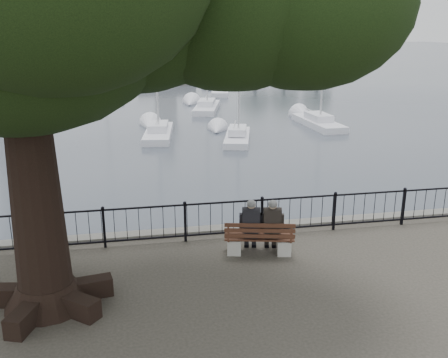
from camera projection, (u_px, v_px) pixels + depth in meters
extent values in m
cube|color=#5E5C59|center=(221.00, 248.00, 13.53)|extent=(200.00, 0.40, 1.20)
plane|color=#2F3742|center=(137.00, 57.00, 107.65)|extent=(260.00, 260.00, 0.00)
cube|color=black|center=(224.00, 202.00, 12.63)|extent=(22.00, 0.04, 0.04)
cube|color=black|center=(224.00, 233.00, 12.87)|extent=(22.00, 0.04, 0.04)
cube|color=#A4A091|center=(234.00, 246.00, 12.03)|extent=(0.41, 0.47, 0.37)
cube|color=#A4A091|center=(284.00, 246.00, 11.98)|extent=(0.41, 0.47, 0.37)
cube|color=#3D2116|center=(259.00, 237.00, 11.94)|extent=(1.72, 0.82, 0.04)
cube|color=#3D2116|center=(260.00, 231.00, 11.62)|extent=(1.62, 0.40, 0.37)
cube|color=black|center=(251.00, 233.00, 11.92)|extent=(0.38, 0.34, 0.22)
cube|color=black|center=(251.00, 221.00, 11.72)|extent=(0.44, 0.30, 0.55)
sphere|color=tan|center=(251.00, 205.00, 11.65)|extent=(0.21, 0.21, 0.21)
ellipsoid|color=slate|center=(251.00, 204.00, 11.61)|extent=(0.22, 0.22, 0.19)
cube|color=black|center=(250.00, 240.00, 12.27)|extent=(0.38, 0.46, 0.41)
cube|color=black|center=(272.00, 233.00, 11.90)|extent=(0.38, 0.34, 0.22)
cube|color=black|center=(272.00, 221.00, 11.71)|extent=(0.44, 0.30, 0.55)
sphere|color=tan|center=(273.00, 205.00, 11.63)|extent=(0.21, 0.21, 0.21)
ellipsoid|color=slate|center=(273.00, 204.00, 11.60)|extent=(0.22, 0.22, 0.19)
cube|color=black|center=(271.00, 241.00, 12.25)|extent=(0.38, 0.46, 0.41)
cone|color=black|center=(47.00, 293.00, 9.77)|extent=(1.65, 1.65, 0.48)
cone|color=black|center=(32.00, 162.00, 8.99)|extent=(1.07, 1.07, 5.82)
ellipsoid|color=black|center=(13.00, 2.00, 8.20)|extent=(5.62, 5.62, 4.38)
ellipsoid|color=black|center=(305.00, 4.00, 8.81)|extent=(3.88, 3.88, 3.02)
cube|color=#5E5C59|center=(6.00, 72.00, 65.74)|extent=(9.45, 9.45, 1.40)
cube|color=#5E5C59|center=(165.00, 78.00, 58.03)|extent=(6.44, 6.44, 1.40)
cube|color=#A4A091|center=(164.00, 54.00, 57.26)|extent=(2.36, 2.79, 4.30)
cube|color=#5E5C59|center=(163.00, 34.00, 56.59)|extent=(2.79, 3.21, 0.30)
cube|color=#A4A091|center=(163.00, 25.00, 56.62)|extent=(1.40, 2.36, 1.50)
cube|color=#A4A091|center=(163.00, 18.00, 55.40)|extent=(1.61, 1.07, 1.72)
sphere|color=#A4A091|center=(163.00, 7.00, 54.65)|extent=(1.83, 1.83, 1.83)
cube|color=white|center=(159.00, 135.00, 29.58)|extent=(2.17, 5.51, 0.60)
cube|color=white|center=(158.00, 127.00, 29.44)|extent=(1.37, 2.31, 0.45)
cylinder|color=silver|center=(155.00, 28.00, 27.52)|extent=(0.12, 0.12, 11.60)
cube|color=white|center=(237.00, 139.00, 28.54)|extent=(2.48, 4.94, 0.53)
cube|color=white|center=(237.00, 130.00, 28.39)|extent=(1.43, 2.12, 0.40)
cylinder|color=silver|center=(239.00, 54.00, 26.91)|extent=(0.11, 0.11, 8.90)
cube|color=white|center=(318.00, 125.00, 32.75)|extent=(1.83, 5.74, 0.63)
cube|color=white|center=(319.00, 117.00, 32.60)|extent=(1.26, 2.36, 0.47)
cylinder|color=silver|center=(324.00, 47.00, 31.01)|extent=(0.13, 0.13, 9.29)
cube|color=white|center=(0.00, 106.00, 40.33)|extent=(2.62, 6.33, 0.68)
cube|color=white|center=(0.00, 100.00, 40.19)|extent=(1.62, 2.66, 0.51)
cube|color=white|center=(207.00, 109.00, 38.92)|extent=(3.03, 6.06, 0.65)
cube|color=white|center=(207.00, 103.00, 38.78)|extent=(1.75, 2.60, 0.49)
cylinder|color=silver|center=(207.00, 30.00, 36.88)|extent=(0.13, 0.13, 11.33)
cube|color=white|center=(220.00, 93.00, 48.61)|extent=(2.58, 5.82, 0.63)
cube|color=white|center=(220.00, 88.00, 48.46)|extent=(1.55, 2.47, 0.47)
cylinder|color=silver|center=(220.00, 32.00, 46.66)|extent=(0.13, 0.13, 10.77)
cube|color=white|center=(106.00, 98.00, 44.97)|extent=(3.30, 5.80, 0.62)
cube|color=white|center=(106.00, 93.00, 44.83)|extent=(1.83, 2.53, 0.47)
cylinder|color=silver|center=(101.00, 22.00, 42.76)|extent=(0.12, 0.12, 12.55)
cube|color=#332F29|center=(280.00, 60.00, 90.35)|extent=(30.00, 8.00, 1.20)
cylinder|color=black|center=(256.00, 47.00, 86.85)|extent=(0.70, 0.70, 4.00)
ellipsoid|color=black|center=(256.00, 23.00, 85.68)|extent=(5.20, 5.20, 4.16)
cylinder|color=black|center=(285.00, 46.00, 89.80)|extent=(0.70, 0.70, 4.00)
ellipsoid|color=black|center=(286.00, 23.00, 88.63)|extent=(5.20, 5.20, 4.16)
cylinder|color=black|center=(319.00, 46.00, 89.93)|extent=(0.70, 0.70, 4.00)
ellipsoid|color=black|center=(320.00, 23.00, 88.76)|extent=(5.20, 5.20, 4.16)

